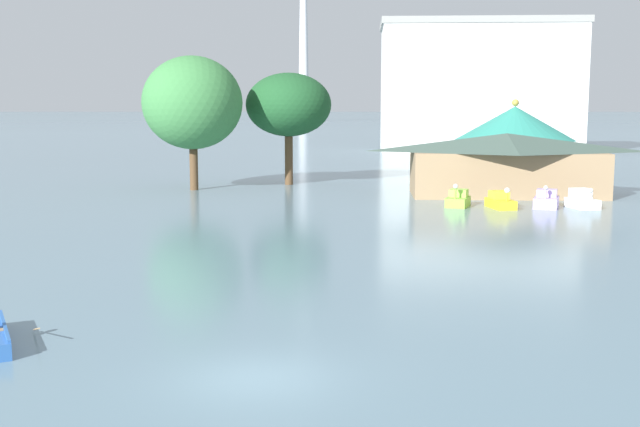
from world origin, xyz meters
The scene contains 10 objects.
ground_plane centered at (0.00, 0.00, 0.00)m, with size 2000.00×2000.00×0.00m, color slate.
pedal_boat_lime centered at (9.68, 36.56, 0.50)m, with size 2.13×2.83×1.75m.
pedal_boat_yellow centered at (12.58, 35.82, 0.49)m, with size 1.90×3.12×1.59m.
pedal_boat_lavender centered at (15.91, 36.26, 0.53)m, with size 2.31×2.97×1.70m.
pedal_boat_white centered at (18.40, 36.22, 0.55)m, with size 2.08×2.81×1.54m.
boathouse centered at (14.37, 43.85, 2.63)m, with size 16.25×7.87×5.03m.
green_roof_pavilion centered at (17.84, 58.95, 4.08)m, with size 11.83×11.83×7.88m.
shoreline_tree_tall_left centered at (-11.78, 46.76, 7.47)m, with size 8.55×8.55×11.46m.
shoreline_tree_mid centered at (-4.01, 51.84, 7.29)m, with size 7.83×7.83×10.22m.
background_building_block centered at (20.88, 105.43, 10.19)m, with size 30.82×14.63×20.35m.
Camera 1 is at (2.75, -19.86, 7.20)m, focal length 43.85 mm.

